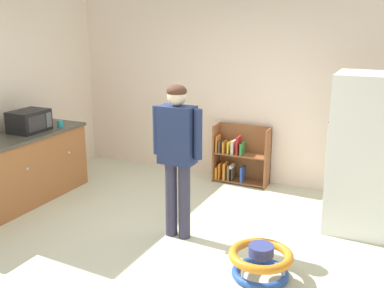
{
  "coord_description": "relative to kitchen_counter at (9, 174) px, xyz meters",
  "views": [
    {
      "loc": [
        2.22,
        -3.96,
        2.35
      ],
      "look_at": [
        0.12,
        0.48,
        1.0
      ],
      "focal_mm": 43.29,
      "sensor_mm": 36.0,
      "label": 1
    }
  ],
  "objects": [
    {
      "name": "ground_plane",
      "position": [
        2.2,
        -0.02,
        -0.45
      ],
      "size": [
        12.0,
        12.0,
        0.0
      ],
      "primitive_type": "plane",
      "color": "beige",
      "rests_on": "ground"
    },
    {
      "name": "back_wall",
      "position": [
        2.2,
        2.31,
        0.9
      ],
      "size": [
        5.2,
        0.06,
        2.7
      ],
      "primitive_type": "cube",
      "color": "#F1D9C7",
      "rests_on": "ground"
    },
    {
      "name": "left_side_wall",
      "position": [
        -0.43,
        0.78,
        0.9
      ],
      "size": [
        0.06,
        2.99,
        2.7
      ],
      "primitive_type": "cube",
      "color": "silver",
      "rests_on": "ground"
    },
    {
      "name": "kitchen_counter",
      "position": [
        0.0,
        0.0,
        0.0
      ],
      "size": [
        0.65,
        2.35,
        0.9
      ],
      "color": "#9F6034",
      "rests_on": "ground"
    },
    {
      "name": "refrigerator",
      "position": [
        4.05,
        1.24,
        0.44
      ],
      "size": [
        0.73,
        0.68,
        1.78
      ],
      "color": "white",
      "rests_on": "ground"
    },
    {
      "name": "bookshelf",
      "position": [
        2.29,
        2.12,
        -0.09
      ],
      "size": [
        0.8,
        0.28,
        0.85
      ],
      "color": "brown",
      "rests_on": "ground"
    },
    {
      "name": "standing_person",
      "position": [
        2.28,
        0.19,
        0.56
      ],
      "size": [
        0.57,
        0.22,
        1.69
      ],
      "color": "#38354D",
      "rests_on": "ground"
    },
    {
      "name": "baby_walker",
      "position": [
        3.35,
        -0.23,
        -0.29
      ],
      "size": [
        0.6,
        0.6,
        0.32
      ],
      "color": "#2752B3",
      "rests_on": "ground"
    },
    {
      "name": "microwave",
      "position": [
        -0.01,
        0.43,
        0.59
      ],
      "size": [
        0.37,
        0.48,
        0.28
      ],
      "color": "black",
      "rests_on": "kitchen_counter"
    },
    {
      "name": "teal_cup",
      "position": [
        0.2,
        0.78,
        0.5
      ],
      "size": [
        0.08,
        0.08,
        0.09
      ],
      "primitive_type": "cylinder",
      "color": "teal",
      "rests_on": "kitchen_counter"
    },
    {
      "name": "green_cup",
      "position": [
        -0.1,
        0.87,
        0.5
      ],
      "size": [
        0.08,
        0.08,
        0.09
      ],
      "primitive_type": "cylinder",
      "color": "green",
      "rests_on": "kitchen_counter"
    },
    {
      "name": "blue_cup",
      "position": [
        -0.22,
        0.85,
        0.5
      ],
      "size": [
        0.08,
        0.08,
        0.09
      ],
      "primitive_type": "cylinder",
      "color": "blue",
      "rests_on": "kitchen_counter"
    }
  ]
}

